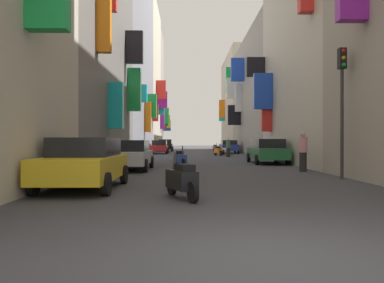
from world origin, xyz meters
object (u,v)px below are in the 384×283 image
Objects in this scene: scooter_black at (182,180)px; traffic_light_near_corner at (342,91)px; parked_car_silver at (130,154)px; parked_car_black at (165,145)px; parked_car_yellow at (85,162)px; scooter_blue at (181,159)px; scooter_silver at (216,148)px; pedestrian_near_left at (228,148)px; pedestrian_crossing at (303,152)px; parked_car_red at (160,147)px; scooter_white at (225,150)px; parked_car_blue at (229,146)px; parked_car_green at (267,151)px; scooter_orange at (218,151)px.

scooter_black is 7.75m from traffic_light_near_corner.
parked_car_black is at bearing 90.20° from parked_car_silver.
parked_car_yellow is 9.06m from scooter_blue.
pedestrian_near_left reaches higher than scooter_silver.
pedestrian_crossing is (7.93, -1.19, 0.15)m from parked_car_silver.
parked_car_red reaches higher than scooter_white.
scooter_black is 1.09× the size of pedestrian_near_left.
parked_car_blue is 32.64m from scooter_black.
parked_car_black is 36.83m from traffic_light_near_corner.
scooter_white is 1.20× the size of pedestrian_near_left.
scooter_white is at bearing 75.53° from parked_car_yellow.
parked_car_yellow is at bearing -106.89° from scooter_blue.
parked_car_green is 11.98m from scooter_orange.
parked_car_silver is 15.24m from pedestrian_near_left.
parked_car_black is at bearing 171.39° from scooter_silver.
parked_car_red is at bearing 90.63° from parked_car_silver.
parked_car_green is 9.16m from pedestrian_near_left.
parked_car_red is 10.82m from pedestrian_near_left.
scooter_white is at bearing 86.82° from pedestrian_near_left.
scooter_orange is at bearing 83.27° from scooter_black.
scooter_black is (2.59, -8.93, -0.29)m from parked_car_silver.
scooter_white is 24.00m from traffic_light_near_corner.
parked_car_green is at bearing -87.31° from scooter_silver.
parked_car_silver is 0.95× the size of parked_car_green.
scooter_black is 23.13m from pedestrian_near_left.
parked_car_black is at bearing 106.29° from parked_car_green.
parked_car_red is 8.33m from scooter_orange.
parked_car_green reaches higher than scooter_black.
parked_car_black is 40.31m from scooter_black.
scooter_white is (6.54, 19.29, -0.29)m from parked_car_silver.
traffic_light_near_corner is at bearing -28.29° from parked_car_silver.
pedestrian_near_left reaches higher than scooter_black.
parked_car_green is at bearing 92.94° from pedestrian_crossing.
parked_car_silver is at bearing -114.16° from pedestrian_near_left.
scooter_silver is (-1.20, 25.45, -0.32)m from parked_car_green.
parked_car_black is 18.50m from pedestrian_near_left.
parked_car_yellow is at bearing -100.14° from scooter_silver.
parked_car_green is 0.94× the size of traffic_light_near_corner.
parked_car_green is at bearing -85.71° from scooter_white.
traffic_light_near_corner is (2.71, -21.13, 2.73)m from scooter_orange.
parked_car_green is 14.49m from scooter_white.
parked_car_green is 14.67m from scooter_black.
scooter_silver is at bearing 92.74° from pedestrian_crossing.
scooter_blue is at bearing 152.88° from pedestrian_crossing.
parked_car_silver is at bearing -147.53° from parked_car_green.
scooter_orange is (3.23, 15.00, -0.00)m from scooter_blue.
parked_car_yellow reaches higher than scooter_silver.
scooter_black is at bearing -99.08° from pedestrian_near_left.
pedestrian_crossing reaches higher than scooter_silver.
traffic_light_near_corner reaches higher than parked_car_green.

